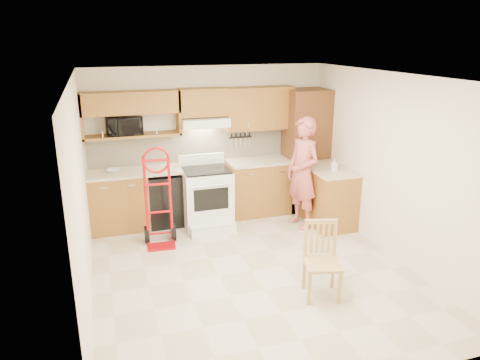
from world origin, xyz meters
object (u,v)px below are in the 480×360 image
dining_chair (323,261)px  range (207,193)px  person (303,173)px  hand_truck (159,202)px  microwave (124,125)px

dining_chair → range: bearing=123.2°
range → person: (1.44, -0.44, 0.33)m
person → dining_chair: bearing=-32.3°
person → hand_truck: size_ratio=1.33×
microwave → range: microwave is taller
range → hand_truck: hand_truck is taller
hand_truck → dining_chair: size_ratio=1.48×
range → hand_truck: size_ratio=0.84×
range → dining_chair: size_ratio=1.24×
person → hand_truck: bearing=-103.4°
dining_chair → hand_truck: bearing=144.6°
hand_truck → dining_chair: 2.55m
microwave → range: bearing=-26.9°
microwave → hand_truck: 1.39m
microwave → person: (2.62, -0.91, -0.75)m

